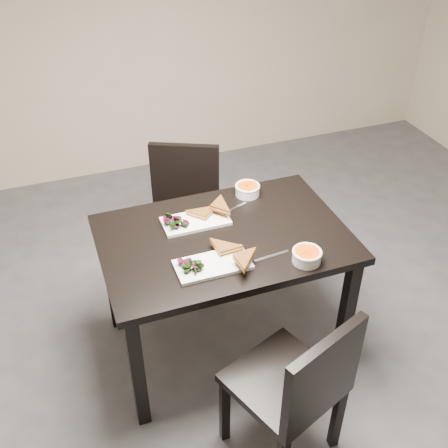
# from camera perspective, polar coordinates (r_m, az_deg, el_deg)

# --- Properties ---
(ground) EXTENTS (5.00, 5.00, 0.00)m
(ground) POSITION_cam_1_polar(r_m,az_deg,el_deg) (2.96, 6.39, -16.45)
(ground) COLOR #47474C
(ground) RESTS_ON ground
(room_shell) EXTENTS (5.02, 5.02, 2.81)m
(room_shell) POSITION_cam_1_polar(r_m,az_deg,el_deg) (1.89, 10.26, 19.88)
(room_shell) COLOR beige
(room_shell) RESTS_ON ground
(table) EXTENTS (1.20, 0.80, 0.75)m
(table) POSITION_cam_1_polar(r_m,az_deg,el_deg) (2.69, 0.00, -2.91)
(table) COLOR black
(table) RESTS_ON ground
(chair_near) EXTENTS (0.54, 0.54, 0.85)m
(chair_near) POSITION_cam_1_polar(r_m,az_deg,el_deg) (2.36, 7.84, -16.47)
(chair_near) COLOR black
(chair_near) RESTS_ON ground
(chair_far) EXTENTS (0.56, 0.56, 0.85)m
(chair_far) POSITION_cam_1_polar(r_m,az_deg,el_deg) (3.31, -4.31, 1.82)
(chair_far) COLOR black
(chair_far) RESTS_ON ground
(plate_near) EXTENTS (0.34, 0.17, 0.02)m
(plate_near) POSITION_cam_1_polar(r_m,az_deg,el_deg) (2.44, -1.19, -4.31)
(plate_near) COLOR white
(plate_near) RESTS_ON table
(sandwich_near) EXTENTS (0.18, 0.14, 0.06)m
(sandwich_near) POSITION_cam_1_polar(r_m,az_deg,el_deg) (2.45, 0.13, -3.12)
(sandwich_near) COLOR brown
(sandwich_near) RESTS_ON plate_near
(salad_near) EXTENTS (0.11, 0.10, 0.05)m
(salad_near) POSITION_cam_1_polar(r_m,az_deg,el_deg) (2.40, -3.46, -4.25)
(salad_near) COLOR black
(salad_near) RESTS_ON plate_near
(soup_bowl_near) EXTENTS (0.14, 0.14, 0.06)m
(soup_bowl_near) POSITION_cam_1_polar(r_m,az_deg,el_deg) (2.48, 8.73, -3.29)
(soup_bowl_near) COLOR white
(soup_bowl_near) RESTS_ON table
(cutlery_near) EXTENTS (0.18, 0.03, 0.00)m
(cutlery_near) POSITION_cam_1_polar(r_m,az_deg,el_deg) (2.51, 5.02, -3.37)
(cutlery_near) COLOR silver
(cutlery_near) RESTS_ON table
(plate_far) EXTENTS (0.33, 0.17, 0.02)m
(plate_far) POSITION_cam_1_polar(r_m,az_deg,el_deg) (2.71, -3.01, 0.31)
(plate_far) COLOR white
(plate_far) RESTS_ON table
(sandwich_far) EXTENTS (0.21, 0.20, 0.05)m
(sandwich_far) POSITION_cam_1_polar(r_m,az_deg,el_deg) (2.70, -1.63, 1.02)
(sandwich_far) COLOR brown
(sandwich_far) RESTS_ON plate_far
(salad_far) EXTENTS (0.10, 0.09, 0.05)m
(salad_far) POSITION_cam_1_polar(r_m,az_deg,el_deg) (2.67, -5.08, 0.43)
(salad_far) COLOR black
(salad_far) RESTS_ON plate_far
(soup_bowl_far) EXTENTS (0.13, 0.13, 0.06)m
(soup_bowl_far) POSITION_cam_1_polar(r_m,az_deg,el_deg) (2.91, 2.49, 3.68)
(soup_bowl_far) COLOR white
(soup_bowl_far) RESTS_ON table
(cutlery_far) EXTENTS (0.17, 0.08, 0.00)m
(cutlery_far) POSITION_cam_1_polar(r_m,az_deg,el_deg) (2.81, 0.93, 1.59)
(cutlery_far) COLOR silver
(cutlery_far) RESTS_ON table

